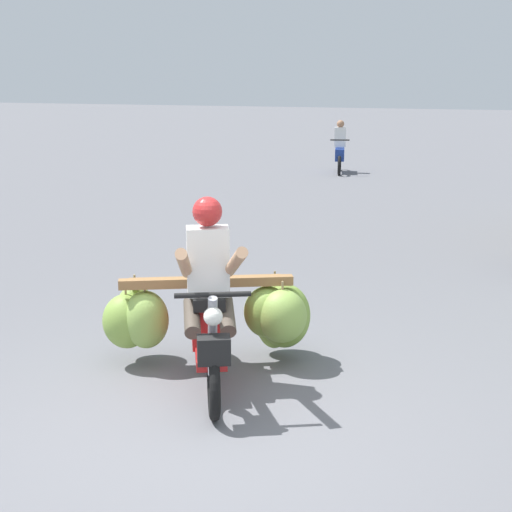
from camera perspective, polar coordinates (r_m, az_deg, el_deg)
ground_plane at (r=5.67m, az=-4.51°, el=-13.08°), size 120.00×120.00×0.00m
motorbike_main_loaded at (r=6.67m, az=-2.83°, el=-4.28°), size 1.82×1.98×1.58m
motorbike_distant_ahead_left at (r=20.88m, az=6.24°, el=7.71°), size 0.64×1.58×1.40m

